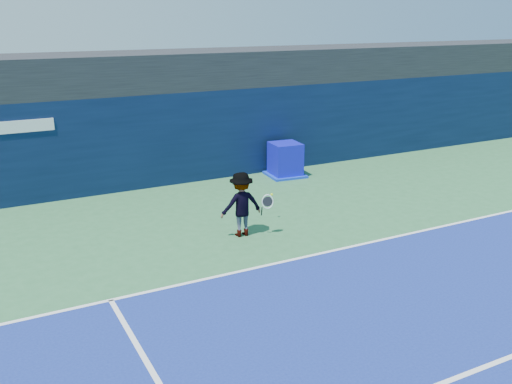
# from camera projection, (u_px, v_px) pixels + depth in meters

# --- Properties ---
(ground) EXTENTS (80.00, 80.00, 0.00)m
(ground) POSITION_uv_depth(u_px,v_px,m) (410.00, 309.00, 10.91)
(ground) COLOR #2F693C
(ground) RESTS_ON ground
(baseline) EXTENTS (24.00, 0.10, 0.01)m
(baseline) POSITION_uv_depth(u_px,v_px,m) (322.00, 253.00, 13.45)
(baseline) COLOR white
(baseline) RESTS_ON ground
(service_line) EXTENTS (24.00, 0.10, 0.01)m
(service_line) POSITION_uv_depth(u_px,v_px,m) (495.00, 363.00, 9.22)
(service_line) COLOR white
(service_line) RESTS_ON ground
(stadium_band) EXTENTS (36.00, 3.00, 1.20)m
(stadium_band) POSITION_uv_depth(u_px,v_px,m) (187.00, 69.00, 19.56)
(stadium_band) COLOR black
(stadium_band) RESTS_ON back_wall_assembly
(back_wall_assembly) EXTENTS (36.00, 1.03, 3.00)m
(back_wall_assembly) POSITION_uv_depth(u_px,v_px,m) (200.00, 134.00, 19.34)
(back_wall_assembly) COLOR #091532
(back_wall_assembly) RESTS_ON ground
(equipment_cart) EXTENTS (1.32, 1.32, 1.17)m
(equipment_cart) POSITION_uv_depth(u_px,v_px,m) (285.00, 161.00, 19.75)
(equipment_cart) COLOR #0D0DB7
(equipment_cart) RESTS_ON ground
(tennis_player) EXTENTS (1.30, 0.73, 1.66)m
(tennis_player) POSITION_uv_depth(u_px,v_px,m) (241.00, 204.00, 14.32)
(tennis_player) COLOR white
(tennis_player) RESTS_ON ground
(tennis_ball) EXTENTS (0.07, 0.07, 0.07)m
(tennis_ball) POSITION_uv_depth(u_px,v_px,m) (272.00, 194.00, 15.46)
(tennis_ball) COLOR #C8EF1A
(tennis_ball) RESTS_ON ground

